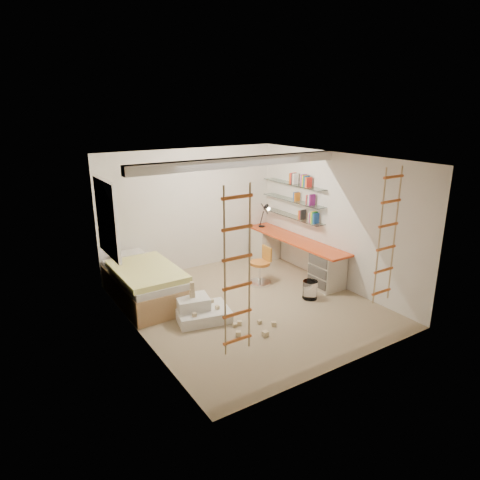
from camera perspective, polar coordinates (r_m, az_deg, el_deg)
floor at (r=7.76m, az=1.21°, el=-8.69°), size 4.50×4.50×0.00m
ceiling_beam at (r=7.27m, az=0.00°, el=10.35°), size 4.00×0.18×0.16m
window_frame at (r=7.76m, az=-17.31°, el=2.71°), size 0.06×1.15×1.35m
window_blind at (r=7.77m, az=-17.03°, el=2.75°), size 0.02×1.00×1.20m
rope_ladder_left at (r=5.13m, az=-0.36°, el=-4.31°), size 0.41×0.04×2.13m
rope_ladder_right at (r=6.88m, az=19.02°, el=0.41°), size 0.41×0.04×2.13m
waste_bin at (r=8.05m, az=9.31°, el=-6.57°), size 0.28×0.28×0.34m
desk at (r=9.20m, az=7.14°, el=-1.83°), size 0.56×2.80×0.75m
shelves at (r=9.20m, az=7.07°, el=5.27°), size 0.25×1.80×0.71m
bed at (r=8.03m, az=-12.62°, el=-5.64°), size 1.02×2.00×0.69m
task_lamp at (r=9.69m, az=3.48°, el=3.78°), size 0.14×0.36×0.57m
swivel_chair at (r=8.55m, az=2.79°, el=-4.10°), size 0.47×0.47×0.77m
play_platform at (r=7.27m, az=-5.37°, el=-9.34°), size 0.99×0.84×0.38m
toy_blocks at (r=7.06m, az=-2.00°, el=-9.54°), size 1.16×1.23×0.65m
books at (r=9.17m, az=7.10°, el=6.12°), size 0.14×0.70×0.92m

